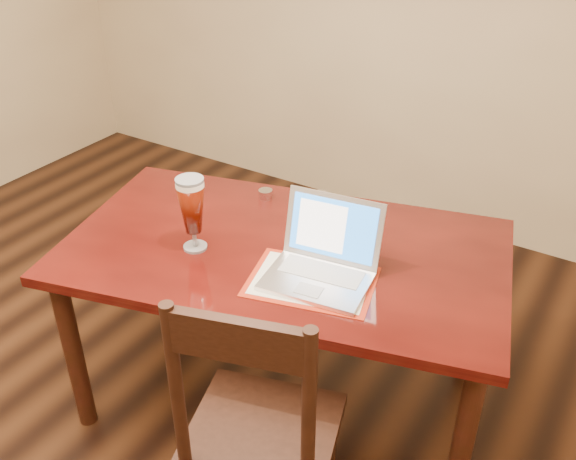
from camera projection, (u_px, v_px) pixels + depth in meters
The scene contains 3 objects.
ground at pixel (76, 455), 2.58m from camera, with size 5.00×5.00×0.00m, color black.
dining_table at pixel (283, 266), 2.49m from camera, with size 1.85×1.33×1.08m.
dining_chair at pixel (259, 435), 2.01m from camera, with size 0.58×0.56×1.10m.
Camera 1 is at (1.63, -1.01, 2.12)m, focal length 40.00 mm.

